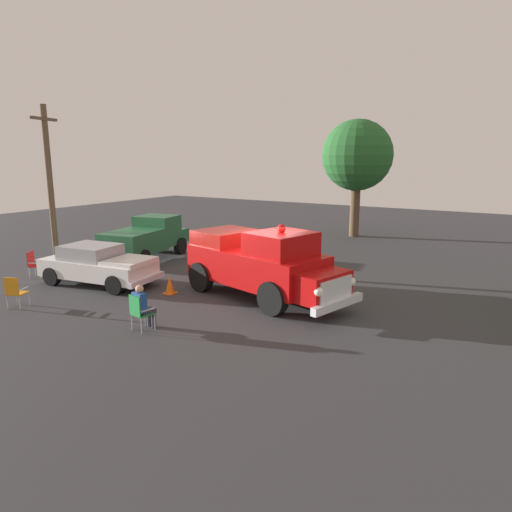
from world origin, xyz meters
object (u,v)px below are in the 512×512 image
lawn_chair_by_car (34,262)px  spectator_seated (143,305)px  lawn_chair_spare (15,290)px  vintage_fire_truck (261,263)px  traffic_cone (170,285)px  classic_hot_rod (99,265)px  lawn_chair_near_truck (139,310)px  oak_tree_right (357,156)px  utility_pole (50,182)px  parked_pickup (147,238)px

lawn_chair_by_car → spectator_seated: (-1.92, -7.76, 0.11)m
lawn_chair_spare → spectator_seated: 4.80m
vintage_fire_truck → traffic_cone: size_ratio=9.93×
classic_hot_rod → lawn_chair_near_truck: classic_hot_rod is taller
oak_tree_right → traffic_cone: size_ratio=10.60×
spectator_seated → traffic_cone: 3.46m
lawn_chair_near_truck → lawn_chair_by_car: 8.00m
oak_tree_right → utility_pole: (-13.50, 9.09, -1.11)m
utility_pole → lawn_chair_near_truck: bearing=-114.3°
classic_hot_rod → utility_pole: utility_pole is taller
lawn_chair_near_truck → lawn_chair_spare: size_ratio=1.00×
vintage_fire_truck → lawn_chair_near_truck: vintage_fire_truck is taller
lawn_chair_by_car → utility_pole: (2.22, 1.72, 2.96)m
utility_pole → traffic_cone: bearing=-98.5°
parked_pickup → lawn_chair_by_car: bearing=164.2°
spectator_seated → lawn_chair_spare: bearing=99.0°
vintage_fire_truck → spectator_seated: size_ratio=4.89×
spectator_seated → utility_pole: 10.73m
classic_hot_rod → spectator_seated: 5.40m
lawn_chair_near_truck → utility_pole: 10.79m
lawn_chair_spare → spectator_seated: bearing=-81.0°
spectator_seated → lawn_chair_by_car: bearing=76.1°
lawn_chair_near_truck → lawn_chair_by_car: size_ratio=1.00×
lawn_chair_spare → spectator_seated: spectator_seated is taller
vintage_fire_truck → oak_tree_right: (13.38, 1.59, 3.46)m
spectator_seated → oak_tree_right: (17.64, 0.40, 3.96)m
lawn_chair_by_car → traffic_cone: (1.07, -6.05, -0.28)m
utility_pole → lawn_chair_by_car: bearing=-142.2°
vintage_fire_truck → classic_hot_rod: bearing=106.0°
parked_pickup → spectator_seated: (-6.72, -6.40, -0.29)m
parked_pickup → utility_pole: 4.76m
parked_pickup → lawn_chair_spare: size_ratio=4.94×
parked_pickup → oak_tree_right: 12.99m
utility_pole → parked_pickup: bearing=-50.0°
vintage_fire_truck → traffic_cone: bearing=113.7°
vintage_fire_truck → utility_pole: (-0.12, 10.68, 2.35)m
classic_hot_rod → spectator_seated: bearing=-118.1°
classic_hot_rod → parked_pickup: 4.49m
parked_pickup → lawn_chair_spare: parked_pickup is taller
oak_tree_right → utility_pole: bearing=146.1°
parked_pickup → lawn_chair_spare: bearing=-167.4°
lawn_chair_spare → oak_tree_right: bearing=-13.3°
lawn_chair_near_truck → classic_hot_rod: bearing=60.5°
utility_pole → traffic_cone: utility_pole is taller
parked_pickup → spectator_seated: 9.29m
lawn_chair_near_truck → spectator_seated: (0.13, -0.02, 0.11)m
lawn_chair_spare → lawn_chair_near_truck: bearing=-82.5°
lawn_chair_by_car → oak_tree_right: (15.72, -7.36, 4.07)m
parked_pickup → lawn_chair_near_truck: parked_pickup is taller
lawn_chair_near_truck → oak_tree_right: (17.77, 0.37, 4.07)m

